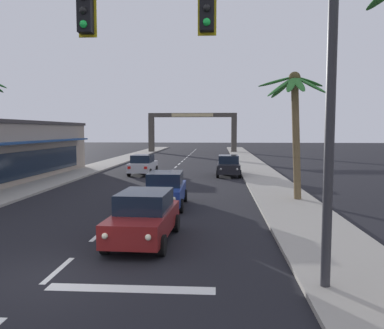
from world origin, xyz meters
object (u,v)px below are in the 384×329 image
Objects in this scene: sedan_oncoming_far at (143,164)px; sedan_parked_nearest_kerb at (228,165)px; palm_right_second at (296,108)px; traffic_signal_mast at (165,45)px; sedan_lead_at_stop_bar at (144,216)px; sedan_third_in_queue at (165,189)px; town_gateway_arch at (192,127)px.

sedan_parked_nearest_kerb is at bearing -3.45° from sedan_oncoming_far.
traffic_signal_mast is at bearing -113.83° from palm_right_second.
sedan_parked_nearest_kerb is at bearing 104.97° from palm_right_second.
sedan_oncoming_far is at bearing 100.89° from sedan_lead_at_stop_bar.
sedan_parked_nearest_kerb is (7.15, -0.43, 0.00)m from sedan_oncoming_far.
sedan_third_in_queue is (-1.34, 9.98, -4.78)m from traffic_signal_mast.
traffic_signal_mast is at bearing -86.98° from town_gateway_arch.
sedan_lead_at_stop_bar is at bearing -129.16° from palm_right_second.
traffic_signal_mast reaches higher than sedan_oncoming_far.
town_gateway_arch is (-8.21, 45.64, -0.57)m from palm_right_second.
palm_right_second is at bearing 15.05° from sedan_third_in_queue.
traffic_signal_mast is at bearing -82.36° from sedan_third_in_queue.
sedan_third_in_queue is 0.67× the size of palm_right_second.
sedan_parked_nearest_kerb is at bearing -81.45° from town_gateway_arch.
sedan_oncoming_far is 1.00× the size of sedan_parked_nearest_kerb.
palm_right_second is (5.18, 11.73, -0.77)m from traffic_signal_mast.
palm_right_second is (6.42, 7.88, 4.01)m from sedan_lead_at_stop_bar.
sedan_third_in_queue is 1.00× the size of sedan_parked_nearest_kerb.
palm_right_second is (6.52, 1.75, 4.01)m from sedan_third_in_queue.
sedan_parked_nearest_kerb is (2.09, 23.28, -4.78)m from traffic_signal_mast.
town_gateway_arch reaches higher than sedan_lead_at_stop_bar.
sedan_oncoming_far is (-5.06, 23.72, -4.78)m from traffic_signal_mast.
palm_right_second is at bearing 50.84° from sedan_lead_at_stop_bar.
palm_right_second is at bearing -49.49° from sedan_oncoming_far.
sedan_lead_at_stop_bar is at bearing -89.05° from sedan_third_in_queue.
sedan_parked_nearest_kerb is 0.67× the size of palm_right_second.
palm_right_second reaches higher than sedan_third_in_queue.
palm_right_second reaches higher than town_gateway_arch.
sedan_lead_at_stop_bar is 10.92m from palm_right_second.
sedan_oncoming_far is 0.30× the size of town_gateway_arch.
sedan_lead_at_stop_bar is 6.13m from sedan_third_in_queue.
traffic_signal_mast reaches higher than town_gateway_arch.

